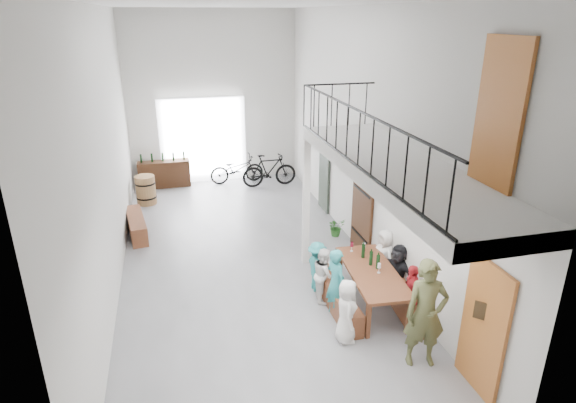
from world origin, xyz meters
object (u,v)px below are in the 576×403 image
object	(u,v)px
oak_barrel	(146,190)
serving_counter	(164,174)
host_standing	(426,314)
tasting_table	(372,275)
bicycle_near	(237,169)
side_bench	(137,225)
bench_inner	(337,299)

from	to	relation	value
oak_barrel	serving_counter	size ratio (longest dim) A/B	0.53
oak_barrel	serving_counter	xyz separation A→B (m)	(0.55, 1.44, 0.00)
oak_barrel	host_standing	bearing A→B (deg)	-61.92
oak_barrel	serving_counter	bearing A→B (deg)	69.10
tasting_table	bicycle_near	world-z (taller)	bicycle_near
side_bench	serving_counter	bearing A→B (deg)	78.27
host_standing	bench_inner	bearing A→B (deg)	126.85
tasting_table	bicycle_near	bearing A→B (deg)	104.45
side_bench	oak_barrel	bearing A→B (deg)	84.75
tasting_table	host_standing	distance (m)	1.71
tasting_table	host_standing	xyz separation A→B (m)	(0.16, -1.69, 0.22)
bicycle_near	serving_counter	bearing A→B (deg)	81.85
serving_counter	host_standing	distance (m)	10.61
bench_inner	serving_counter	world-z (taller)	serving_counter
tasting_table	oak_barrel	xyz separation A→B (m)	(-4.32, 6.72, -0.27)
side_bench	bench_inner	bearing A→B (deg)	-49.23
tasting_table	serving_counter	size ratio (longest dim) A/B	1.34
bench_inner	side_bench	distance (m)	5.91
serving_counter	bicycle_near	bearing A→B (deg)	-5.43
side_bench	host_standing	world-z (taller)	host_standing
side_bench	oak_barrel	size ratio (longest dim) A/B	2.02
side_bench	bicycle_near	bearing A→B (deg)	47.82
side_bench	serving_counter	world-z (taller)	serving_counter
bench_inner	host_standing	world-z (taller)	host_standing
host_standing	bicycle_near	size ratio (longest dim) A/B	1.03
bench_inner	bicycle_near	size ratio (longest dim) A/B	1.10
oak_barrel	side_bench	bearing A→B (deg)	-95.25
bench_inner	tasting_table	bearing A→B (deg)	-6.61
tasting_table	serving_counter	xyz separation A→B (m)	(-3.77, 8.16, -0.27)
side_bench	oak_barrel	distance (m)	2.19
bicycle_near	side_bench	bearing A→B (deg)	133.90
bench_inner	serving_counter	bearing A→B (deg)	110.72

